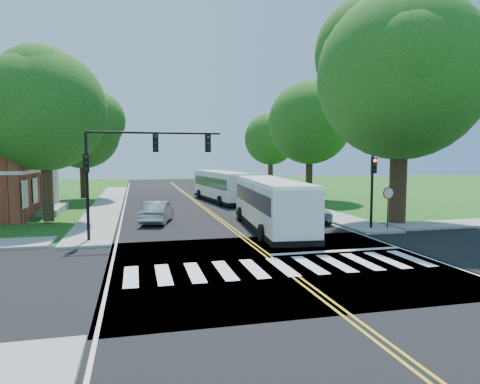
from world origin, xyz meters
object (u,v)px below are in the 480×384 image
object	(u,v)px
signal_nw	(133,159)
suv	(310,213)
bus_lead	(271,203)
hatchback	(158,212)
signal_ne	(373,182)
bus_follow	(221,186)
dark_sedan	(289,207)

from	to	relation	value
signal_nw	suv	world-z (taller)	signal_nw
bus_lead	hatchback	size ratio (longest dim) A/B	2.69
bus_lead	signal_nw	bearing A→B (deg)	15.47
signal_ne	bus_follow	distance (m)	19.08
dark_sedan	signal_nw	bearing A→B (deg)	40.56
signal_ne	bus_lead	xyz separation A→B (m)	(-5.97, 1.49, -1.33)
bus_follow	suv	xyz separation A→B (m)	(3.39, -14.19, -0.95)
signal_ne	signal_nw	bearing A→B (deg)	-179.95
dark_sedan	signal_ne	bearing A→B (deg)	115.36
bus_follow	hatchback	bearing A→B (deg)	54.10
bus_follow	suv	world-z (taller)	bus_follow
suv	dark_sedan	size ratio (longest dim) A/B	1.05
hatchback	dark_sedan	world-z (taller)	hatchback
suv	dark_sedan	distance (m)	3.67
signal_nw	suv	size ratio (longest dim) A/B	1.61
bus_follow	dark_sedan	bearing A→B (deg)	100.44
suv	bus_lead	bearing A→B (deg)	42.49
bus_follow	dark_sedan	world-z (taller)	bus_follow
hatchback	suv	xyz separation A→B (m)	(10.19, -1.97, -0.12)
bus_lead	bus_follow	distance (m)	16.64
signal_ne	hatchback	size ratio (longest dim) A/B	0.98
signal_ne	hatchback	world-z (taller)	signal_ne
hatchback	suv	bearing A→B (deg)	-176.91
bus_lead	dark_sedan	xyz separation A→B (m)	(3.47, 6.12, -1.01)
signal_ne	dark_sedan	xyz separation A→B (m)	(-2.50, 7.61, -2.34)
bus_lead	hatchback	distance (m)	7.99
signal_ne	dark_sedan	world-z (taller)	signal_ne
signal_ne	bus_lead	world-z (taller)	signal_ne
suv	bus_follow	bearing A→B (deg)	-68.34
hatchback	suv	world-z (taller)	hatchback
signal_ne	suv	size ratio (longest dim) A/B	0.99
signal_ne	dark_sedan	distance (m)	8.34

